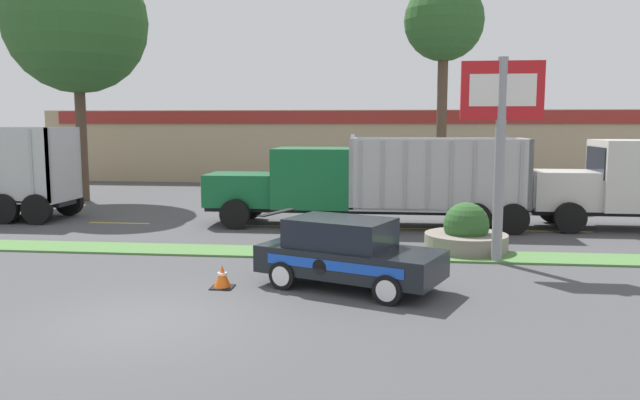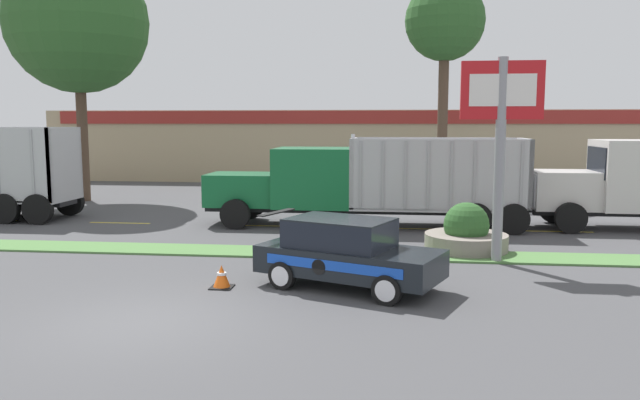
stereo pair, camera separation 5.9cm
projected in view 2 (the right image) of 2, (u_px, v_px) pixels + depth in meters
ground_plane at (141, 322)px, 12.01m from camera, size 600.00×600.00×0.00m
grass_verge at (230, 251)px, 18.53m from camera, size 120.00×1.50×0.06m
centre_line_3 at (120, 223)px, 23.86m from camera, size 2.40×0.14×0.01m
centre_line_4 at (258, 226)px, 23.24m from camera, size 2.40×0.14×0.01m
centre_line_5 at (404, 228)px, 22.61m from camera, size 2.40×0.14×0.01m
centre_line_6 at (558, 231)px, 21.98m from camera, size 2.40×0.14×0.01m
dump_truck_mid at (340, 185)px, 23.12m from camera, size 11.71×2.80×3.42m
rally_car at (346, 252)px, 14.42m from camera, size 4.56×3.24×1.65m
store_sign_post at (501, 122)px, 16.66m from camera, size 2.17×0.28×5.55m
stone_planter at (466, 235)px, 18.48m from camera, size 2.44×2.44×1.48m
traffic_cone at (222, 277)px, 14.47m from camera, size 0.51×0.51×0.54m
store_building_backdrop at (363, 144)px, 44.61m from camera, size 41.04×12.10×4.60m
tree_behind_left at (77, 8)px, 29.54m from camera, size 6.68×6.68×13.57m
tree_behind_centre at (445, 15)px, 31.87m from camera, size 4.09×4.09×12.08m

